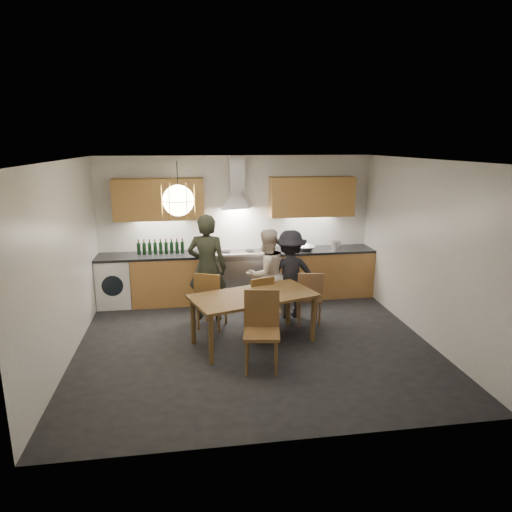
{
  "coord_description": "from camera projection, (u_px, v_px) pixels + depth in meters",
  "views": [
    {
      "loc": [
        -0.88,
        -6.03,
        2.83
      ],
      "look_at": [
        0.09,
        0.4,
        1.2
      ],
      "focal_mm": 32.0,
      "sensor_mm": 36.0,
      "label": 1
    }
  ],
  "objects": [
    {
      "name": "chair_back_left",
      "position": [
        210.0,
        297.0,
        6.99
      ],
      "size": [
        0.55,
        0.55,
        0.92
      ],
      "rotation": [
        0.0,
        0.0,
        2.72
      ],
      "color": "brown",
      "rests_on": "ground"
    },
    {
      "name": "counter_run",
      "position": [
        240.0,
        275.0,
        8.37
      ],
      "size": [
        5.0,
        0.62,
        0.9
      ],
      "color": "tan",
      "rests_on": "ground"
    },
    {
      "name": "ground",
      "position": [
        254.0,
        343.0,
        6.6
      ],
      "size": [
        5.0,
        5.0,
        0.0
      ],
      "primitive_type": "plane",
      "color": "black",
      "rests_on": "ground"
    },
    {
      "name": "wine_bottles",
      "position": [
        161.0,
        247.0,
        8.06
      ],
      "size": [
        0.82,
        0.06,
        0.27
      ],
      "color": "black",
      "rests_on": "counter_run"
    },
    {
      "name": "chair_front",
      "position": [
        262.0,
        324.0,
        5.8
      ],
      "size": [
        0.52,
        0.52,
        1.0
      ],
      "rotation": [
        0.0,
        0.0,
        -0.17
      ],
      "color": "brown",
      "rests_on": "ground"
    },
    {
      "name": "mixing_bowl",
      "position": [
        305.0,
        248.0,
        8.36
      ],
      "size": [
        0.37,
        0.37,
        0.08
      ],
      "primitive_type": "imported",
      "rotation": [
        0.0,
        0.0,
        0.09
      ],
      "color": "silver",
      "rests_on": "counter_run"
    },
    {
      "name": "dining_table",
      "position": [
        253.0,
        300.0,
        6.47
      ],
      "size": [
        1.91,
        1.36,
        0.73
      ],
      "rotation": [
        0.0,
        0.0,
        0.32
      ],
      "color": "brown",
      "rests_on": "ground"
    },
    {
      "name": "room_shell",
      "position": [
        254.0,
        227.0,
        6.19
      ],
      "size": [
        5.02,
        4.52,
        2.61
      ],
      "color": "white",
      "rests_on": "ground"
    },
    {
      "name": "stock_pot",
      "position": [
        336.0,
        245.0,
        8.5
      ],
      "size": [
        0.21,
        0.21,
        0.13
      ],
      "primitive_type": "cylinder",
      "rotation": [
        0.0,
        0.0,
        0.13
      ],
      "color": "silver",
      "rests_on": "counter_run"
    },
    {
      "name": "person_mid",
      "position": [
        267.0,
        274.0,
        7.4
      ],
      "size": [
        0.89,
        0.8,
        1.49
      ],
      "primitive_type": "imported",
      "rotation": [
        0.0,
        0.0,
        3.55
      ],
      "color": "beige",
      "rests_on": "ground"
    },
    {
      "name": "chair_back_right",
      "position": [
        309.0,
        294.0,
        7.17
      ],
      "size": [
        0.44,
        0.44,
        0.87
      ],
      "rotation": [
        0.0,
        0.0,
        3.01
      ],
      "color": "brown",
      "rests_on": "ground"
    },
    {
      "name": "chair_back_mid",
      "position": [
        260.0,
        299.0,
        7.01
      ],
      "size": [
        0.47,
        0.47,
        0.85
      ],
      "rotation": [
        0.0,
        0.0,
        3.43
      ],
      "color": "brown",
      "rests_on": "ground"
    },
    {
      "name": "person_left",
      "position": [
        207.0,
        268.0,
        7.32
      ],
      "size": [
        0.72,
        0.57,
        1.74
      ],
      "primitive_type": "imported",
      "rotation": [
        0.0,
        0.0,
        2.87
      ],
      "color": "black",
      "rests_on": "ground"
    },
    {
      "name": "range_stove",
      "position": [
        239.0,
        276.0,
        8.36
      ],
      "size": [
        0.9,
        0.6,
        0.92
      ],
      "color": "silver",
      "rests_on": "ground"
    },
    {
      "name": "pendant_lamp",
      "position": [
        178.0,
        200.0,
        5.85
      ],
      "size": [
        0.43,
        0.43,
        0.7
      ],
      "color": "black",
      "rests_on": "ground"
    },
    {
      "name": "person_right",
      "position": [
        290.0,
        274.0,
        7.47
      ],
      "size": [
        0.94,
        0.54,
        1.46
      ],
      "primitive_type": "imported",
      "rotation": [
        0.0,
        0.0,
        3.14
      ],
      "color": "black",
      "rests_on": "ground"
    },
    {
      "name": "wall_fixtures",
      "position": [
        237.0,
        197.0,
        8.13
      ],
      "size": [
        4.3,
        0.54,
        1.1
      ],
      "color": "#BE8C49",
      "rests_on": "ground"
    }
  ]
}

